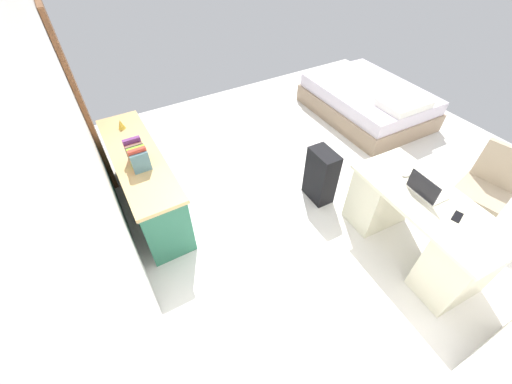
{
  "coord_description": "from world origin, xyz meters",
  "views": [
    {
      "loc": [
        -2.12,
        2.28,
        2.77
      ],
      "look_at": [
        -0.21,
        1.17,
        0.6
      ],
      "focal_mm": 22.15,
      "sensor_mm": 36.0,
      "label": 1
    }
  ],
  "objects_px": {
    "office_chair": "(482,193)",
    "figurine_small": "(121,124)",
    "suitcase_black": "(321,176)",
    "cell_phone_near_laptop": "(457,217)",
    "bed": "(367,101)",
    "desk": "(417,225)",
    "laptop": "(426,190)",
    "computer_mouse": "(406,174)",
    "credenza": "(145,181)"
  },
  "relations": [
    {
      "from": "office_chair",
      "to": "computer_mouse",
      "type": "xyz_separation_m",
      "value": [
        0.41,
        0.84,
        0.33
      ]
    },
    {
      "from": "desk",
      "to": "laptop",
      "type": "bearing_deg",
      "value": -8.43
    },
    {
      "from": "desk",
      "to": "laptop",
      "type": "distance_m",
      "value": 0.41
    },
    {
      "from": "figurine_small",
      "to": "cell_phone_near_laptop",
      "type": "bearing_deg",
      "value": -142.52
    },
    {
      "from": "suitcase_black",
      "to": "laptop",
      "type": "relative_size",
      "value": 2.06
    },
    {
      "from": "credenza",
      "to": "suitcase_black",
      "type": "bearing_deg",
      "value": -116.18
    },
    {
      "from": "credenza",
      "to": "bed",
      "type": "height_order",
      "value": "credenza"
    },
    {
      "from": "cell_phone_near_laptop",
      "to": "figurine_small",
      "type": "distance_m",
      "value": 3.52
    },
    {
      "from": "bed",
      "to": "laptop",
      "type": "distance_m",
      "value": 2.68
    },
    {
      "from": "laptop",
      "to": "cell_phone_near_laptop",
      "type": "relative_size",
      "value": 2.38
    },
    {
      "from": "desk",
      "to": "computer_mouse",
      "type": "distance_m",
      "value": 0.51
    },
    {
      "from": "suitcase_black",
      "to": "cell_phone_near_laptop",
      "type": "distance_m",
      "value": 1.43
    },
    {
      "from": "cell_phone_near_laptop",
      "to": "computer_mouse",
      "type": "bearing_deg",
      "value": -22.62
    },
    {
      "from": "credenza",
      "to": "laptop",
      "type": "bearing_deg",
      "value": -131.51
    },
    {
      "from": "bed",
      "to": "laptop",
      "type": "bearing_deg",
      "value": 144.06
    },
    {
      "from": "laptop",
      "to": "cell_phone_near_laptop",
      "type": "height_order",
      "value": "laptop"
    },
    {
      "from": "suitcase_black",
      "to": "laptop",
      "type": "height_order",
      "value": "laptop"
    },
    {
      "from": "laptop",
      "to": "computer_mouse",
      "type": "height_order",
      "value": "laptop"
    },
    {
      "from": "suitcase_black",
      "to": "figurine_small",
      "type": "bearing_deg",
      "value": 53.04
    },
    {
      "from": "laptop",
      "to": "figurine_small",
      "type": "relative_size",
      "value": 2.94
    },
    {
      "from": "suitcase_black",
      "to": "desk",
      "type": "bearing_deg",
      "value": -162.07
    },
    {
      "from": "computer_mouse",
      "to": "figurine_small",
      "type": "relative_size",
      "value": 0.91
    },
    {
      "from": "desk",
      "to": "computer_mouse",
      "type": "relative_size",
      "value": 14.8
    },
    {
      "from": "office_chair",
      "to": "credenza",
      "type": "distance_m",
      "value": 3.65
    },
    {
      "from": "office_chair",
      "to": "figurine_small",
      "type": "distance_m",
      "value": 4.02
    },
    {
      "from": "credenza",
      "to": "figurine_small",
      "type": "xyz_separation_m",
      "value": [
        0.57,
        0.0,
        0.43
      ]
    },
    {
      "from": "suitcase_black",
      "to": "credenza",
      "type": "bearing_deg",
      "value": 65.78
    },
    {
      "from": "laptop",
      "to": "cell_phone_near_laptop",
      "type": "distance_m",
      "value": 0.34
    },
    {
      "from": "credenza",
      "to": "bed",
      "type": "distance_m",
      "value": 3.68
    },
    {
      "from": "office_chair",
      "to": "desk",
      "type": "bearing_deg",
      "value": 86.11
    },
    {
      "from": "cell_phone_near_laptop",
      "to": "office_chair",
      "type": "bearing_deg",
      "value": -96.45
    },
    {
      "from": "desk",
      "to": "figurine_small",
      "type": "bearing_deg",
      "value": 39.73
    },
    {
      "from": "desk",
      "to": "cell_phone_near_laptop",
      "type": "xyz_separation_m",
      "value": [
        -0.24,
        -0.02,
        0.36
      ]
    },
    {
      "from": "bed",
      "to": "computer_mouse",
      "type": "bearing_deg",
      "value": 141.57
    },
    {
      "from": "office_chair",
      "to": "figurine_small",
      "type": "xyz_separation_m",
      "value": [
        2.61,
        3.03,
        0.38
      ]
    },
    {
      "from": "office_chair",
      "to": "laptop",
      "type": "relative_size",
      "value": 2.9
    },
    {
      "from": "figurine_small",
      "to": "bed",
      "type": "bearing_deg",
      "value": -95.16
    },
    {
      "from": "laptop",
      "to": "suitcase_black",
      "type": "bearing_deg",
      "value": 18.06
    },
    {
      "from": "credenza",
      "to": "figurine_small",
      "type": "relative_size",
      "value": 16.36
    },
    {
      "from": "suitcase_black",
      "to": "cell_phone_near_laptop",
      "type": "bearing_deg",
      "value": -163.94
    },
    {
      "from": "cell_phone_near_laptop",
      "to": "figurine_small",
      "type": "relative_size",
      "value": 1.24
    },
    {
      "from": "bed",
      "to": "suitcase_black",
      "type": "xyz_separation_m",
      "value": [
        -1.13,
        1.87,
        0.09
      ]
    },
    {
      "from": "suitcase_black",
      "to": "figurine_small",
      "type": "distance_m",
      "value": 2.37
    },
    {
      "from": "credenza",
      "to": "computer_mouse",
      "type": "xyz_separation_m",
      "value": [
        -1.63,
        -2.19,
        0.37
      ]
    },
    {
      "from": "desk",
      "to": "credenza",
      "type": "bearing_deg",
      "value": 46.95
    },
    {
      "from": "laptop",
      "to": "figurine_small",
      "type": "bearing_deg",
      "value": 40.95
    },
    {
      "from": "bed",
      "to": "laptop",
      "type": "xyz_separation_m",
      "value": [
        -2.12,
        1.54,
        0.54
      ]
    },
    {
      "from": "credenza",
      "to": "laptop",
      "type": "xyz_separation_m",
      "value": [
        -1.88,
        -2.13,
        0.41
      ]
    },
    {
      "from": "desk",
      "to": "office_chair",
      "type": "xyz_separation_m",
      "value": [
        -0.06,
        -0.92,
        0.04
      ]
    },
    {
      "from": "computer_mouse",
      "to": "credenza",
      "type": "bearing_deg",
      "value": 57.1
    }
  ]
}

